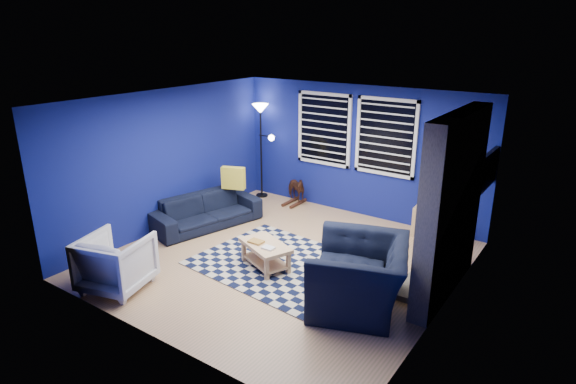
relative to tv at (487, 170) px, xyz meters
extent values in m
plane|color=tan|center=(-2.45, -2.00, -1.40)|extent=(5.00, 5.00, 0.00)
plane|color=white|center=(-2.45, -2.00, 1.10)|extent=(5.00, 5.00, 0.00)
plane|color=navy|center=(-2.45, 0.50, -0.15)|extent=(5.00, 0.00, 5.00)
plane|color=navy|center=(-4.95, -2.00, -0.15)|extent=(0.00, 5.00, 5.00)
plane|color=navy|center=(0.05, -2.00, -0.15)|extent=(0.00, 5.00, 5.00)
cube|color=gray|center=(-0.08, -1.50, -0.15)|extent=(0.26, 2.00, 2.50)
cube|color=black|center=(-0.22, -1.50, -1.05)|extent=(0.04, 0.70, 0.60)
cube|color=gray|center=(-0.35, -1.50, -1.36)|extent=(0.50, 1.20, 0.08)
cube|color=black|center=(-3.20, 0.48, 0.20)|extent=(1.05, 0.02, 1.30)
cube|color=white|center=(-3.20, 0.47, 0.88)|extent=(1.17, 0.05, 0.06)
cube|color=white|center=(-3.20, 0.47, -0.48)|extent=(1.17, 0.05, 0.06)
cube|color=black|center=(-1.90, 0.48, 0.20)|extent=(1.05, 0.02, 1.30)
cube|color=white|center=(-1.90, 0.47, 0.88)|extent=(1.17, 0.05, 0.06)
cube|color=white|center=(-1.90, 0.47, -0.48)|extent=(1.17, 0.05, 0.06)
cube|color=black|center=(0.00, 0.00, 0.00)|extent=(0.06, 1.00, 0.58)
cube|color=black|center=(-0.03, 0.00, 0.00)|extent=(0.01, 0.92, 0.50)
cube|color=black|center=(-2.39, -2.13, -1.39)|extent=(2.66, 2.20, 0.02)
imported|color=black|center=(-4.40, -1.66, -1.11)|extent=(2.15, 1.28, 0.59)
imported|color=black|center=(-0.87, -2.50, -0.96)|extent=(1.68, 1.58, 0.88)
imported|color=gray|center=(-3.85, -4.01, -1.01)|extent=(1.04, 1.06, 0.79)
imported|color=#432B15|center=(-3.73, 0.25, -1.06)|extent=(0.50, 0.69, 0.53)
cube|color=tan|center=(-2.51, -2.36, -1.03)|extent=(0.96, 0.77, 0.06)
cube|color=tan|center=(-2.51, -2.36, -1.29)|extent=(0.86, 0.67, 0.03)
cube|color=olive|center=(-2.65, -2.40, -0.98)|extent=(0.26, 0.23, 0.03)
cube|color=silver|center=(-2.37, -2.47, -0.99)|extent=(0.22, 0.19, 0.03)
cube|color=tan|center=(-2.87, -2.54, -1.22)|extent=(0.07, 0.07, 0.34)
cube|color=tan|center=(-2.16, -2.54, -1.22)|extent=(0.07, 0.07, 0.34)
cube|color=tan|center=(-2.87, -2.17, -1.22)|extent=(0.07, 0.07, 0.34)
cube|color=tan|center=(-2.16, -2.17, -1.22)|extent=(0.07, 0.07, 0.34)
cube|color=tan|center=(-0.82, 0.25, -1.14)|extent=(0.67, 0.48, 0.53)
cube|color=black|center=(-0.82, 0.25, -1.14)|extent=(0.58, 0.43, 0.42)
cube|color=#7AE01A|center=(-0.82, 0.25, -0.83)|extent=(0.36, 0.29, 0.09)
cylinder|color=black|center=(-4.60, 0.25, -1.38)|extent=(0.25, 0.25, 0.03)
cylinder|color=black|center=(-4.60, 0.25, -0.46)|extent=(0.04, 0.04, 1.86)
cone|color=white|center=(-4.60, 0.25, 0.50)|extent=(0.33, 0.33, 0.19)
sphere|color=white|center=(-4.28, 0.20, -0.06)|extent=(0.13, 0.13, 0.13)
cube|color=yellow|center=(-4.25, -1.05, -0.60)|extent=(0.46, 0.28, 0.42)
camera|label=1|loc=(1.52, -7.58, 2.06)|focal=30.00mm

